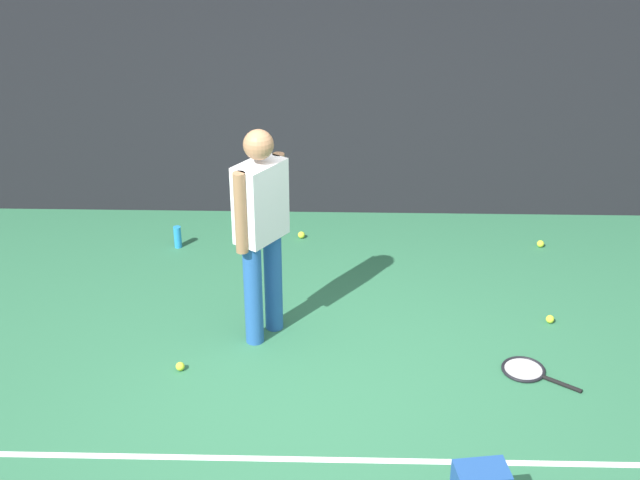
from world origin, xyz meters
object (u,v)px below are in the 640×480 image
tennis_ball_by_fence (180,366)px  tennis_ball_mid_court (541,244)px  tennis_player (261,224)px  tennis_ball_far_left (550,319)px  tennis_ball_near_player (301,235)px  water_bottle (178,237)px  tennis_racket (527,371)px

tennis_ball_by_fence → tennis_ball_mid_court: size_ratio=1.00×
tennis_player → tennis_ball_far_left: size_ratio=25.76×
tennis_player → tennis_ball_far_left: bearing=130.3°
tennis_ball_near_player → tennis_ball_mid_court: (2.25, -0.13, 0.00)m
tennis_ball_by_fence → tennis_ball_far_left: size_ratio=1.00×
tennis_player → water_bottle: 1.92m
tennis_ball_far_left → water_bottle: bearing=159.1°
tennis_ball_near_player → tennis_ball_mid_court: 2.25m
water_bottle → tennis_ball_near_player: bearing=10.5°
tennis_ball_by_fence → tennis_racket: bearing=0.9°
tennis_player → tennis_ball_mid_court: 3.05m
tennis_racket → tennis_ball_near_player: size_ratio=9.13×
tennis_racket → tennis_ball_mid_court: bearing=-68.7°
tennis_ball_near_player → tennis_ball_far_left: bearing=-34.9°
tennis_ball_mid_court → tennis_ball_far_left: 1.33m
tennis_ball_near_player → tennis_ball_mid_court: bearing=-3.2°
tennis_ball_far_left → tennis_player: bearing=-174.5°
tennis_ball_by_fence → tennis_ball_far_left: (2.86, 0.72, 0.00)m
tennis_ball_by_fence → tennis_ball_far_left: 2.95m
tennis_racket → tennis_ball_by_fence: tennis_ball_by_fence is taller
tennis_player → tennis_ball_near_player: size_ratio=25.76×
tennis_player → tennis_ball_by_fence: size_ratio=25.76×
tennis_ball_mid_court → tennis_racket: bearing=-103.8°
tennis_ball_mid_court → water_bottle: (-3.39, -0.09, 0.07)m
tennis_racket → tennis_ball_far_left: size_ratio=9.13×
tennis_ball_by_fence → water_bottle: 1.98m
tennis_ball_near_player → tennis_player: bearing=-97.4°
tennis_ball_mid_court → water_bottle: 3.40m
tennis_racket → water_bottle: bearing=1.9°
tennis_ball_far_left → water_bottle: size_ratio=0.32×
tennis_ball_far_left → tennis_racket: bearing=-114.3°
tennis_ball_near_player → tennis_racket: bearing=-50.3°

